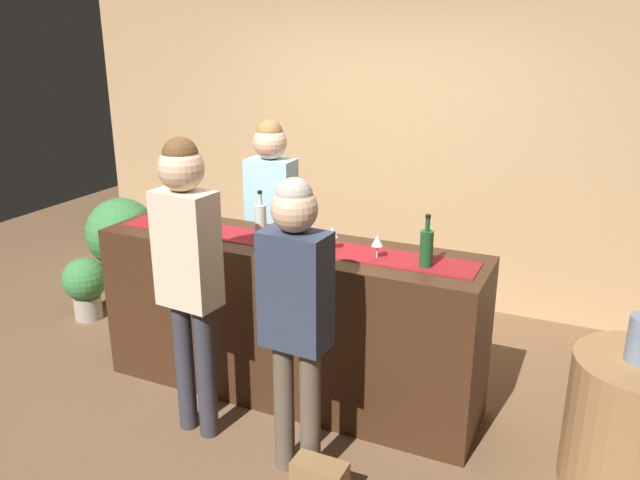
{
  "coord_description": "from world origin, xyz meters",
  "views": [
    {
      "loc": [
        1.75,
        -3.31,
        2.32
      ],
      "look_at": [
        0.23,
        0.0,
        1.09
      ],
      "focal_mm": 36.04,
      "sensor_mm": 36.0,
      "label": 1
    }
  ],
  "objects_px": {
    "wine_bottle_green": "(426,248)",
    "bartender": "(272,210)",
    "customer_sipping": "(296,302)",
    "potted_plant_small": "(85,284)",
    "round_side_table": "(634,426)",
    "customer_browsing": "(187,258)",
    "wine_glass_near_customer": "(333,233)",
    "wine_glass_mid_counter": "(377,241)",
    "wine_glass_far_end": "(175,213)",
    "potted_plant_tall": "(122,241)",
    "wine_bottle_clear": "(261,220)"
  },
  "relations": [
    {
      "from": "customer_sipping",
      "to": "potted_plant_small",
      "type": "height_order",
      "value": "customer_sipping"
    },
    {
      "from": "wine_bottle_green",
      "to": "potted_plant_tall",
      "type": "xyz_separation_m",
      "value": [
        -2.95,
        0.85,
        -0.64
      ]
    },
    {
      "from": "wine_bottle_green",
      "to": "round_side_table",
      "type": "xyz_separation_m",
      "value": [
        1.15,
        -0.03,
        -0.79
      ]
    },
    {
      "from": "wine_glass_far_end",
      "to": "round_side_table",
      "type": "height_order",
      "value": "wine_glass_far_end"
    },
    {
      "from": "wine_glass_mid_counter",
      "to": "bartender",
      "type": "distance_m",
      "value": 1.2
    },
    {
      "from": "wine_bottle_green",
      "to": "wine_glass_near_customer",
      "type": "xyz_separation_m",
      "value": [
        -0.58,
        0.05,
        -0.01
      ]
    },
    {
      "from": "customer_sipping",
      "to": "customer_browsing",
      "type": "bearing_deg",
      "value": 176.57
    },
    {
      "from": "wine_glass_near_customer",
      "to": "customer_browsing",
      "type": "bearing_deg",
      "value": -134.36
    },
    {
      "from": "wine_glass_mid_counter",
      "to": "potted_plant_tall",
      "type": "xyz_separation_m",
      "value": [
        -2.66,
        0.84,
        -0.63
      ]
    },
    {
      "from": "wine_glass_near_customer",
      "to": "bartender",
      "type": "relative_size",
      "value": 0.08
    },
    {
      "from": "wine_bottle_clear",
      "to": "potted_plant_small",
      "type": "distance_m",
      "value": 2.04
    },
    {
      "from": "wine_bottle_green",
      "to": "wine_glass_mid_counter",
      "type": "distance_m",
      "value": 0.29
    },
    {
      "from": "customer_sipping",
      "to": "potted_plant_small",
      "type": "bearing_deg",
      "value": 161.19
    },
    {
      "from": "wine_bottle_green",
      "to": "potted_plant_tall",
      "type": "relative_size",
      "value": 0.34
    },
    {
      "from": "bartender",
      "to": "customer_sipping",
      "type": "distance_m",
      "value": 1.53
    },
    {
      "from": "bartender",
      "to": "potted_plant_small",
      "type": "xyz_separation_m",
      "value": [
        -1.6,
        -0.28,
        -0.75
      ]
    },
    {
      "from": "wine_glass_near_customer",
      "to": "potted_plant_small",
      "type": "distance_m",
      "value": 2.5
    },
    {
      "from": "wine_glass_near_customer",
      "to": "wine_glass_far_end",
      "type": "bearing_deg",
      "value": -176.94
    },
    {
      "from": "wine_glass_far_end",
      "to": "wine_glass_near_customer",
      "type": "bearing_deg",
      "value": 3.06
    },
    {
      "from": "wine_bottle_green",
      "to": "customer_sipping",
      "type": "xyz_separation_m",
      "value": [
        -0.48,
        -0.65,
        -0.15
      ]
    },
    {
      "from": "customer_browsing",
      "to": "potted_plant_small",
      "type": "distance_m",
      "value": 2.12
    },
    {
      "from": "wine_glass_near_customer",
      "to": "potted_plant_small",
      "type": "xyz_separation_m",
      "value": [
        -2.34,
        0.29,
        -0.84
      ]
    },
    {
      "from": "wine_glass_near_customer",
      "to": "wine_glass_far_end",
      "type": "relative_size",
      "value": 1.0
    },
    {
      "from": "bartender",
      "to": "round_side_table",
      "type": "relative_size",
      "value": 2.3
    },
    {
      "from": "customer_browsing",
      "to": "customer_sipping",
      "type": "bearing_deg",
      "value": -1.13
    },
    {
      "from": "bartender",
      "to": "round_side_table",
      "type": "height_order",
      "value": "bartender"
    },
    {
      "from": "round_side_table",
      "to": "potted_plant_tall",
      "type": "height_order",
      "value": "potted_plant_tall"
    },
    {
      "from": "wine_bottle_clear",
      "to": "customer_sipping",
      "type": "bearing_deg",
      "value": -49.84
    },
    {
      "from": "wine_bottle_green",
      "to": "bartender",
      "type": "bearing_deg",
      "value": 154.54
    },
    {
      "from": "wine_bottle_clear",
      "to": "round_side_table",
      "type": "bearing_deg",
      "value": -2.82
    },
    {
      "from": "wine_bottle_green",
      "to": "wine_glass_near_customer",
      "type": "height_order",
      "value": "wine_bottle_green"
    },
    {
      "from": "wine_glass_mid_counter",
      "to": "bartender",
      "type": "bearing_deg",
      "value": 149.15
    },
    {
      "from": "customer_sipping",
      "to": "customer_browsing",
      "type": "height_order",
      "value": "customer_browsing"
    },
    {
      "from": "round_side_table",
      "to": "potted_plant_tall",
      "type": "relative_size",
      "value": 0.83
    },
    {
      "from": "wine_glass_mid_counter",
      "to": "customer_sipping",
      "type": "distance_m",
      "value": 0.7
    },
    {
      "from": "wine_glass_mid_counter",
      "to": "customer_sipping",
      "type": "xyz_separation_m",
      "value": [
        -0.19,
        -0.66,
        -0.14
      ]
    },
    {
      "from": "wine_glass_near_customer",
      "to": "round_side_table",
      "type": "height_order",
      "value": "wine_glass_near_customer"
    },
    {
      "from": "customer_browsing",
      "to": "round_side_table",
      "type": "relative_size",
      "value": 2.39
    },
    {
      "from": "customer_browsing",
      "to": "wine_glass_mid_counter",
      "type": "bearing_deg",
      "value": 38.47
    },
    {
      "from": "wine_glass_far_end",
      "to": "potted_plant_small",
      "type": "distance_m",
      "value": 1.54
    },
    {
      "from": "wine_glass_mid_counter",
      "to": "customer_browsing",
      "type": "bearing_deg",
      "value": -147.09
    },
    {
      "from": "potted_plant_small",
      "to": "wine_glass_far_end",
      "type": "bearing_deg",
      "value": -15.84
    },
    {
      "from": "potted_plant_tall",
      "to": "potted_plant_small",
      "type": "bearing_deg",
      "value": -86.42
    },
    {
      "from": "wine_bottle_green",
      "to": "customer_browsing",
      "type": "relative_size",
      "value": 0.17
    },
    {
      "from": "round_side_table",
      "to": "wine_glass_far_end",
      "type": "bearing_deg",
      "value": 179.49
    },
    {
      "from": "wine_bottle_green",
      "to": "round_side_table",
      "type": "distance_m",
      "value": 1.39
    },
    {
      "from": "round_side_table",
      "to": "customer_sipping",
      "type": "bearing_deg",
      "value": -159.3
    },
    {
      "from": "potted_plant_tall",
      "to": "potted_plant_small",
      "type": "height_order",
      "value": "potted_plant_tall"
    },
    {
      "from": "potted_plant_small",
      "to": "round_side_table",
      "type": "bearing_deg",
      "value": -5.29
    },
    {
      "from": "wine_bottle_clear",
      "to": "wine_glass_mid_counter",
      "type": "distance_m",
      "value": 0.8
    }
  ]
}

